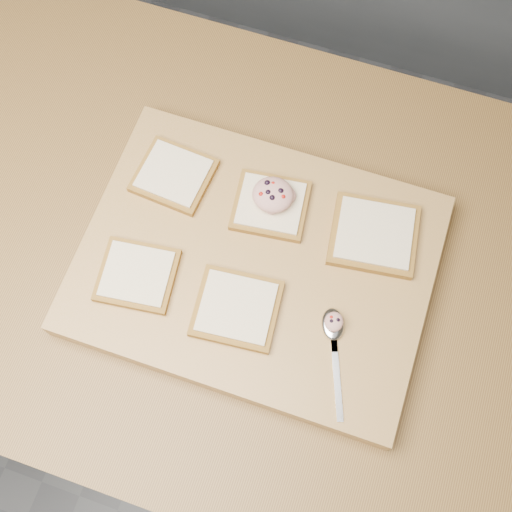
% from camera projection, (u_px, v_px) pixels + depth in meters
% --- Properties ---
extents(ground, '(4.00, 4.00, 0.00)m').
position_uv_depth(ground, '(219.00, 352.00, 1.85)').
color(ground, '#515459').
rests_on(ground, ground).
extents(island_counter, '(2.00, 0.80, 0.90)m').
position_uv_depth(island_counter, '(208.00, 309.00, 1.43)').
color(island_counter, slate).
rests_on(island_counter, ground).
extents(cutting_board, '(0.52, 0.39, 0.04)m').
position_uv_depth(cutting_board, '(256.00, 265.00, 0.97)').
color(cutting_board, '#A47846').
rests_on(cutting_board, island_counter).
extents(bread_far_left, '(0.12, 0.11, 0.02)m').
position_uv_depth(bread_far_left, '(174.00, 175.00, 0.99)').
color(bread_far_left, olive).
rests_on(bread_far_left, cutting_board).
extents(bread_far_center, '(0.12, 0.11, 0.02)m').
position_uv_depth(bread_far_center, '(270.00, 205.00, 0.97)').
color(bread_far_center, olive).
rests_on(bread_far_center, cutting_board).
extents(bread_far_right, '(0.14, 0.13, 0.02)m').
position_uv_depth(bread_far_right, '(374.00, 235.00, 0.96)').
color(bread_far_right, olive).
rests_on(bread_far_right, cutting_board).
extents(bread_near_left, '(0.12, 0.11, 0.02)m').
position_uv_depth(bread_near_left, '(137.00, 275.00, 0.93)').
color(bread_near_left, olive).
rests_on(bread_near_left, cutting_board).
extents(bread_near_center, '(0.13, 0.12, 0.02)m').
position_uv_depth(bread_near_center, '(237.00, 308.00, 0.92)').
color(bread_near_center, olive).
rests_on(bread_near_center, cutting_board).
extents(tuna_salad_dollop, '(0.06, 0.06, 0.03)m').
position_uv_depth(tuna_salad_dollop, '(273.00, 195.00, 0.96)').
color(tuna_salad_dollop, '#D7938A').
rests_on(tuna_salad_dollop, bread_far_center).
extents(spoon, '(0.08, 0.16, 0.01)m').
position_uv_depth(spoon, '(333.00, 332.00, 0.91)').
color(spoon, silver).
rests_on(spoon, cutting_board).
extents(spoon_salad, '(0.03, 0.03, 0.02)m').
position_uv_depth(spoon_salad, '(334.00, 322.00, 0.90)').
color(spoon_salad, '#D7938A').
rests_on(spoon_salad, spoon).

